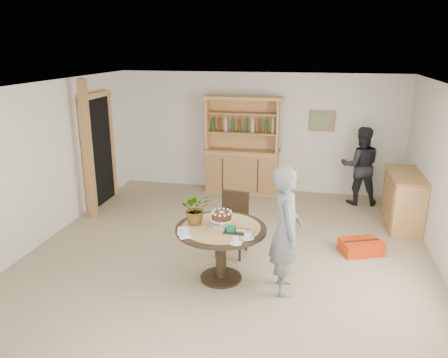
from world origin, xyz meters
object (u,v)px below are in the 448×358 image
hutch (242,160)px  teen_boy (286,230)px  dining_table (221,238)px  adult_person (360,166)px  red_suitcase (361,247)px  dining_chair (233,219)px  sideboard (404,200)px

hutch → teen_boy: hutch is taller
dining_table → adult_person: 4.01m
red_suitcase → dining_chair: bearing=168.6°
hutch → dining_chair: 2.88m
dining_table → red_suitcase: bearing=31.6°
red_suitcase → sideboard: bearing=36.3°
sideboard → red_suitcase: (-0.78, -1.26, -0.37)m
sideboard → teen_boy: (-1.86, -2.55, 0.36)m
red_suitcase → dining_table: bearing=-170.3°
red_suitcase → teen_boy: bearing=-151.7°
sideboard → dining_table: bearing=-137.9°
hutch → dining_table: (0.33, -3.69, -0.08)m
hutch → teen_boy: size_ratio=1.23×
red_suitcase → hutch: bearing=110.1°
dining_chair → red_suitcase: (1.91, 0.35, -0.43)m
hutch → teen_boy: (1.18, -3.79, 0.14)m
hutch → adult_person: hutch is taller
hutch → teen_boy: bearing=-72.6°
sideboard → teen_boy: 3.17m
sideboard → red_suitcase: size_ratio=1.79×
hutch → dining_chair: (0.34, -2.86, -0.15)m
teen_boy → sideboard: bearing=-46.7°
sideboard → red_suitcase: bearing=-121.8°
hutch → adult_person: (2.38, -0.24, 0.08)m
hutch → adult_person: size_ratio=1.32×
adult_person → dining_table: bearing=54.9°
dining_table → dining_chair: (0.01, 0.83, -0.07)m
teen_boy → red_suitcase: 1.82m
dining_table → red_suitcase: dining_table is taller
sideboard → dining_chair: bearing=-149.1°
sideboard → dining_table: 3.65m
hutch → red_suitcase: (2.26, -2.50, -0.59)m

